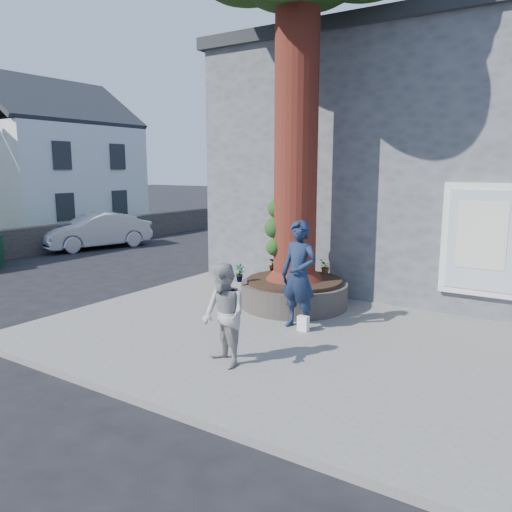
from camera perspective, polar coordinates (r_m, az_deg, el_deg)
The scene contains 15 objects.
ground at distance 9.81m, azimuth -5.51°, elevation -8.32°, with size 120.00×120.00×0.00m, color black.
pavement at distance 9.81m, azimuth 5.14°, elevation -7.95°, with size 9.00×8.00×0.12m, color slate.
yellow_line at distance 12.51m, azimuth -13.68°, elevation -4.49°, with size 0.10×30.00×0.01m, color yellow.
stone_shop at distance 14.84m, azimuth 20.32°, elevation 9.73°, with size 10.30×8.30×6.30m.
planter at distance 10.87m, azimuth 4.37°, elevation -4.20°, with size 2.30×2.30×0.60m.
low_wall at distance 18.94m, azimuth -27.21°, elevation 1.10°, with size 0.45×22.00×1.00m, color black.
cottage_far at distance 27.05m, azimuth -23.13°, elevation 10.77°, with size 7.30×7.40×8.75m.
man at distance 9.25m, azimuth 4.92°, elevation -2.17°, with size 0.74×0.48×2.02m, color #15213B.
woman at distance 7.54m, azimuth -3.68°, elevation -6.79°, with size 0.76×0.59×1.57m, color #A19D9A.
shopping_bag at distance 9.30m, azimuth 5.41°, elevation -7.68°, with size 0.20×0.12×0.28m, color white.
car_silver at distance 20.28m, azimuth -17.82°, elevation 2.76°, with size 1.43×4.11×1.36m, color #B6B9BE.
plant_a at distance 10.49m, azimuth -1.91°, elevation -1.90°, with size 0.20×0.14×0.39m, color gray.
plant_b at distance 10.49m, azimuth -1.91°, elevation -2.01°, with size 0.19×0.18×0.34m, color gray.
plant_c at distance 11.61m, azimuth 1.89°, elevation -0.97°, with size 0.16×0.16×0.29m, color gray.
plant_d at distance 11.37m, azimuth 7.95°, elevation -1.21°, with size 0.29×0.26×0.33m, color gray.
Camera 1 is at (5.82, -7.27, 3.09)m, focal length 35.00 mm.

